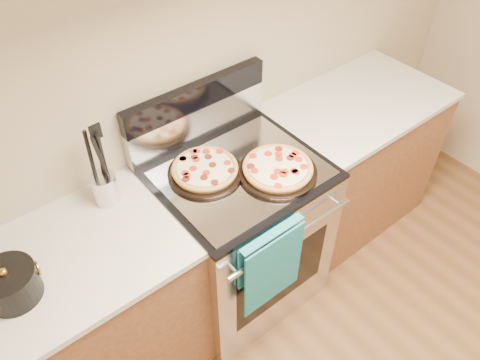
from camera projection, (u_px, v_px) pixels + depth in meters
wall_back at (188, 55)px, 2.03m from camera, size 4.00×0.00×4.00m
range_body at (238, 236)px, 2.46m from camera, size 0.76×0.68×0.90m
oven_window at (281, 278)px, 2.27m from camera, size 0.56×0.01×0.40m
cooktop at (238, 172)px, 2.14m from camera, size 0.76×0.68×0.02m
backsplash_lower at (198, 122)px, 2.25m from camera, size 0.76×0.06×0.18m
backsplash_upper at (196, 96)px, 2.14m from camera, size 0.76×0.06×0.12m
oven_handle at (292, 237)px, 2.01m from camera, size 0.70×0.03×0.03m
dish_towel at (270, 265)px, 2.02m from camera, size 0.32×0.05×0.42m
foil_sheet at (242, 173)px, 2.12m from camera, size 0.70×0.55×0.01m
cabinet_left at (80, 329)px, 2.09m from camera, size 1.00×0.62×0.88m
countertop_left at (52, 269)px, 1.77m from camera, size 1.02×0.64×0.03m
cabinet_right at (347, 164)px, 2.88m from camera, size 1.00×0.62×0.88m
countertop_right at (360, 103)px, 2.57m from camera, size 1.02×0.64×0.03m
pepperoni_pizza_back at (205, 170)px, 2.09m from camera, size 0.40×0.40×0.04m
pepperoni_pizza_front at (278, 169)px, 2.10m from camera, size 0.37×0.37×0.05m
utensil_crock at (105, 188)px, 1.97m from camera, size 0.14×0.14×0.14m
saucepan at (11, 285)px, 1.63m from camera, size 0.20×0.20×0.12m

